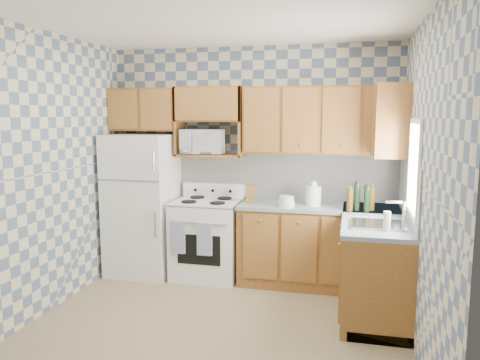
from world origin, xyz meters
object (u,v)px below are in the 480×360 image
stove_body (207,240)px  electric_kettle (314,196)px  refrigerator (142,205)px  microwave (203,141)px

stove_body → electric_kettle: size_ratio=4.25×
refrigerator → stove_body: bearing=1.8°
stove_body → microwave: size_ratio=1.71×
microwave → electric_kettle: (1.33, -0.19, -0.57)m
stove_body → electric_kettle: electric_kettle is taller
refrigerator → stove_body: 0.89m
refrigerator → electric_kettle: refrigerator is taller
stove_body → refrigerator: bearing=-178.2°
stove_body → microwave: bearing=120.3°
microwave → electric_kettle: microwave is taller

